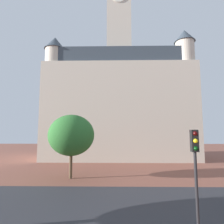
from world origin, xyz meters
TOP-DOWN VIEW (x-y plane):
  - ground_plane at (0.00, 10.00)m, footprint 120.00×120.00m
  - street_asphalt_strip at (0.00, 7.70)m, footprint 120.00×6.65m
  - landmark_building at (0.76, 27.73)m, footprint 23.53×10.50m
  - traffic_light_pole at (3.38, 3.74)m, footprint 0.28×0.34m
  - tree_curb_far at (-3.98, 13.58)m, footprint 4.24×4.24m

SIDE VIEW (x-z plane):
  - ground_plane at x=0.00m, z-range 0.00..0.00m
  - street_asphalt_strip at x=0.00m, z-range 0.00..0.00m
  - traffic_light_pole at x=3.38m, z-range 0.86..5.11m
  - tree_curb_far at x=-3.98m, z-range 1.00..6.83m
  - landmark_building at x=0.76m, z-range -7.79..26.79m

